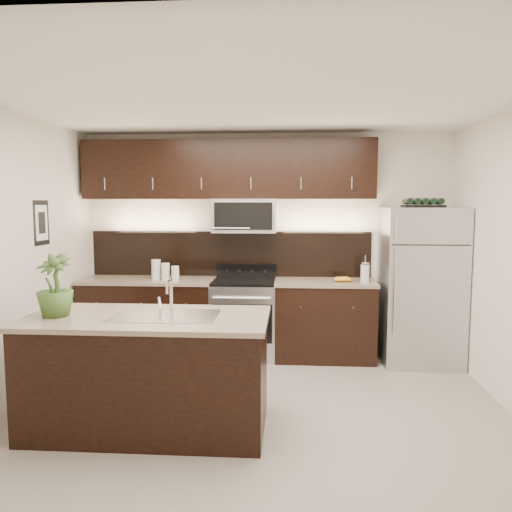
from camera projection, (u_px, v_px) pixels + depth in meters
The scene contains 12 objects.
ground at pixel (255, 415), 4.36m from camera, with size 4.50×4.50×0.00m, color gray.
room_walls at pixel (241, 222), 4.15m from camera, with size 4.52×4.02×2.71m.
counter_run at pixel (227, 318), 6.02m from camera, with size 3.51×0.65×0.94m.
upper_fixtures at pixel (230, 179), 5.99m from camera, with size 3.49×0.40×1.66m.
island at pixel (148, 372), 4.08m from camera, with size 1.96×0.96×0.94m.
sink_faucet at pixel (166, 314), 4.03m from camera, with size 0.84×0.50×0.28m.
refrigerator at pixel (420, 286), 5.76m from camera, with size 0.87×0.78×1.80m, color #B2B2B7.
wine_rack at pixel (423, 203), 5.66m from camera, with size 0.45×0.28×0.10m.
plant at pixel (55, 285), 4.00m from camera, with size 0.29×0.29×0.51m, color #395A24.
canisters at pixel (163, 271), 5.93m from camera, with size 0.35×0.18×0.24m.
french_press at pixel (365, 272), 5.80m from camera, with size 0.11×0.11×0.30m.
bananas at pixel (337, 279), 5.80m from camera, with size 0.20×0.16×0.06m, color gold.
Camera 1 is at (0.30, -4.18, 1.84)m, focal length 35.00 mm.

